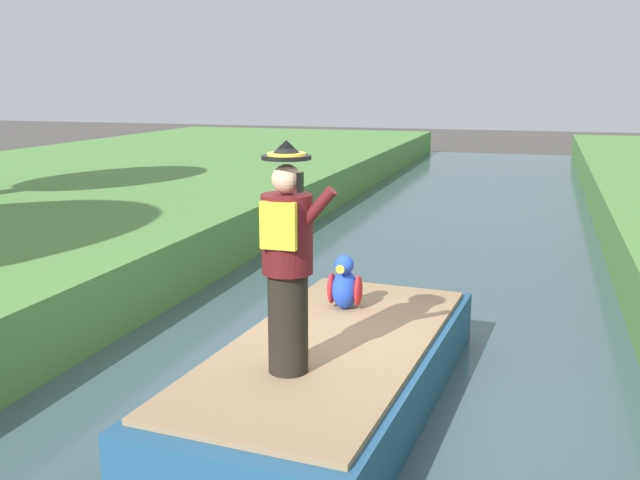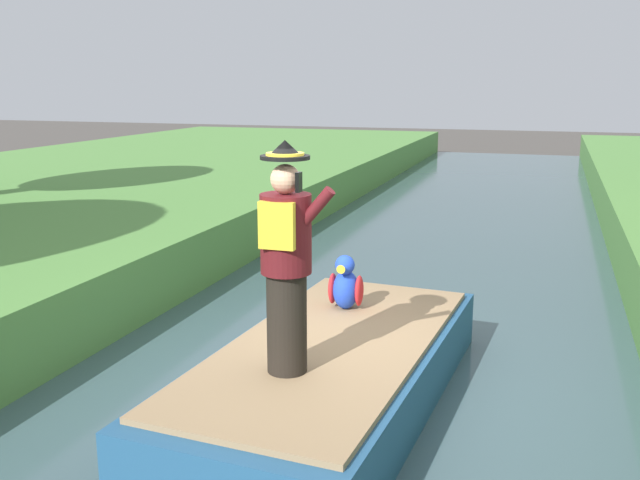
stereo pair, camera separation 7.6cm
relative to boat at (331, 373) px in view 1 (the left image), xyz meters
The scene contains 5 objects.
ground_plane 0.41m from the boat, 90.00° to the left, with size 80.00×80.00×0.00m, color #4C4742.
canal_water 0.36m from the boat, 90.00° to the left, with size 5.61×48.00×0.10m, color #3D565B.
boat is the anchor object (origin of this frame).
person_pirate 1.45m from the boat, 100.46° to the right, with size 0.61×0.42×1.85m.
parrot_plush 1.10m from the boat, 98.50° to the left, with size 0.36×0.34×0.57m.
Camera 1 is at (1.70, -5.85, 2.99)m, focal length 39.81 mm.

